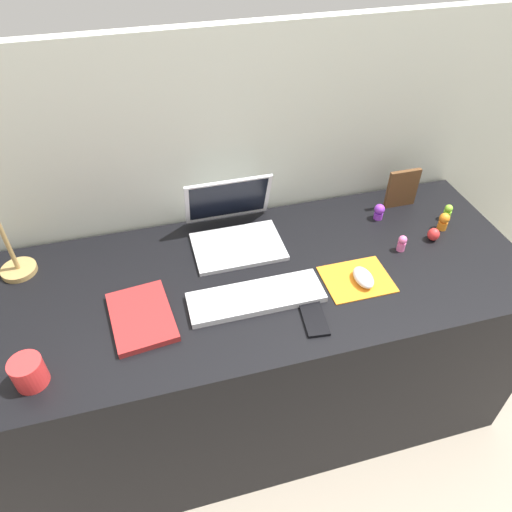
# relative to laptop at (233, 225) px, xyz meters

# --- Properties ---
(ground_plane) EXTENTS (6.00, 6.00, 0.00)m
(ground_plane) POSITION_rel_laptop_xyz_m (0.04, -0.21, -0.79)
(ground_plane) COLOR gray
(back_wall) EXTENTS (2.96, 0.05, 1.39)m
(back_wall) POSITION_rel_laptop_xyz_m (0.04, 0.17, -0.10)
(back_wall) COLOR beige
(back_wall) RESTS_ON ground_plane
(desk) EXTENTS (1.76, 0.69, 0.74)m
(desk) POSITION_rel_laptop_xyz_m (0.04, -0.21, -0.42)
(desk) COLOR black
(desk) RESTS_ON ground_plane
(laptop) EXTENTS (0.30, 0.28, 0.20)m
(laptop) POSITION_rel_laptop_xyz_m (0.00, 0.00, 0.00)
(laptop) COLOR silver
(laptop) RESTS_ON desk
(keyboard) EXTENTS (0.41, 0.13, 0.02)m
(keyboard) POSITION_rel_laptop_xyz_m (-0.00, -0.31, -0.04)
(keyboard) COLOR silver
(keyboard) RESTS_ON desk
(mousepad) EXTENTS (0.21, 0.17, 0.00)m
(mousepad) POSITION_rel_laptop_xyz_m (0.33, -0.31, -0.05)
(mousepad) COLOR orange
(mousepad) RESTS_ON desk
(mouse) EXTENTS (0.06, 0.10, 0.03)m
(mouse) POSITION_rel_laptop_xyz_m (0.34, -0.32, -0.03)
(mouse) COLOR silver
(mouse) RESTS_ON mousepad
(cell_phone) EXTENTS (0.08, 0.13, 0.01)m
(cell_phone) POSITION_rel_laptop_xyz_m (0.14, -0.43, -0.05)
(cell_phone) COLOR black
(cell_phone) RESTS_ON desk
(notebook_pad) EXTENTS (0.20, 0.26, 0.02)m
(notebook_pad) POSITION_rel_laptop_xyz_m (-0.34, -0.30, -0.04)
(notebook_pad) COLOR maroon
(notebook_pad) RESTS_ON desk
(picture_frame) EXTENTS (0.12, 0.02, 0.15)m
(picture_frame) POSITION_rel_laptop_xyz_m (0.65, 0.02, 0.02)
(picture_frame) COLOR brown
(picture_frame) RESTS_ON desk
(coffee_mug) EXTENTS (0.08, 0.08, 0.08)m
(coffee_mug) POSITION_rel_laptop_xyz_m (-0.63, -0.44, -0.01)
(coffee_mug) COLOR red
(coffee_mug) RESTS_ON desk
(toy_figurine_red) EXTENTS (0.04, 0.04, 0.05)m
(toy_figurine_red) POSITION_rel_laptop_xyz_m (0.66, -0.19, -0.03)
(toy_figurine_red) COLOR red
(toy_figurine_red) RESTS_ON desk
(toy_figurine_lime) EXTENTS (0.03, 0.03, 0.06)m
(toy_figurine_lime) POSITION_rel_laptop_xyz_m (0.77, -0.10, -0.02)
(toy_figurine_lime) COLOR #8CDB33
(toy_figurine_lime) RESTS_ON desk
(toy_figurine_purple) EXTENTS (0.04, 0.04, 0.06)m
(toy_figurine_purple) POSITION_rel_laptop_xyz_m (0.53, -0.03, -0.02)
(toy_figurine_purple) COLOR purple
(toy_figurine_purple) RESTS_ON desk
(toy_figurine_orange) EXTENTS (0.04, 0.04, 0.06)m
(toy_figurine_orange) POSITION_rel_laptop_xyz_m (0.73, -0.15, -0.02)
(toy_figurine_orange) COLOR orange
(toy_figurine_orange) RESTS_ON desk
(toy_figurine_pink) EXTENTS (0.03, 0.03, 0.06)m
(toy_figurine_pink) POSITION_rel_laptop_xyz_m (0.53, -0.21, -0.02)
(toy_figurine_pink) COLOR pink
(toy_figurine_pink) RESTS_ON desk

